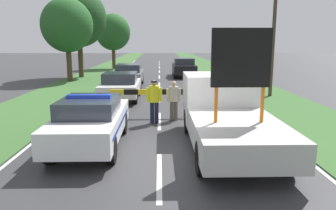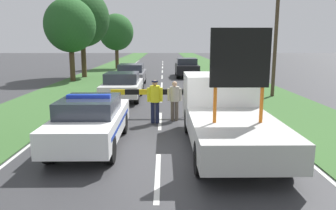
# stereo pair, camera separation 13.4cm
# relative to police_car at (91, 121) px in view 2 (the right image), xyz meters

# --- Properties ---
(ground_plane) EXTENTS (160.00, 160.00, 0.00)m
(ground_plane) POSITION_rel_police_car_xyz_m (2.02, -0.68, -0.79)
(ground_plane) COLOR #333335
(lane_markings) EXTENTS (7.96, 59.30, 0.01)m
(lane_markings) POSITION_rel_police_car_xyz_m (2.02, 14.90, -0.79)
(lane_markings) COLOR silver
(lane_markings) RESTS_ON ground
(grass_verge_left) EXTENTS (3.97, 120.00, 0.03)m
(grass_verge_left) POSITION_rel_police_car_xyz_m (-4.00, 19.32, -0.78)
(grass_verge_left) COLOR #38602D
(grass_verge_left) RESTS_ON ground
(grass_verge_right) EXTENTS (3.97, 120.00, 0.03)m
(grass_verge_right) POSITION_rel_police_car_xyz_m (8.03, 19.32, -0.78)
(grass_verge_right) COLOR #38602D
(grass_verge_right) RESTS_ON ground
(police_car) EXTENTS (1.79, 4.62, 1.59)m
(police_car) POSITION_rel_police_car_xyz_m (0.00, 0.00, 0.00)
(police_car) COLOR white
(police_car) RESTS_ON ground
(work_truck) EXTENTS (2.28, 5.77, 3.42)m
(work_truck) POSITION_rel_police_car_xyz_m (4.03, 0.15, 0.23)
(work_truck) COLOR white
(work_truck) RESTS_ON ground
(road_barrier) EXTENTS (3.51, 0.08, 1.15)m
(road_barrier) POSITION_rel_police_car_xyz_m (1.73, 3.95, 0.17)
(road_barrier) COLOR black
(road_barrier) RESTS_ON ground
(police_officer) EXTENTS (0.60, 0.38, 1.66)m
(police_officer) POSITION_rel_police_car_xyz_m (1.83, 2.81, 0.20)
(police_officer) COLOR #191E38
(police_officer) RESTS_ON ground
(pedestrian_civilian) EXTENTS (0.56, 0.36, 1.57)m
(pedestrian_civilian) POSITION_rel_police_car_xyz_m (2.59, 3.22, 0.13)
(pedestrian_civilian) COLOR brown
(pedestrian_civilian) RESTS_ON ground
(traffic_cone_near_police) EXTENTS (0.50, 0.50, 0.68)m
(traffic_cone_near_police) POSITION_rel_police_car_xyz_m (4.92, 3.57, -0.45)
(traffic_cone_near_police) COLOR black
(traffic_cone_near_police) RESTS_ON ground
(traffic_cone_centre_front) EXTENTS (0.39, 0.39, 0.54)m
(traffic_cone_centre_front) POSITION_rel_police_car_xyz_m (-1.12, 4.34, -0.52)
(traffic_cone_centre_front) COLOR black
(traffic_cone_centre_front) RESTS_ON ground
(traffic_cone_near_truck) EXTENTS (0.48, 0.48, 0.67)m
(traffic_cone_near_truck) POSITION_rel_police_car_xyz_m (3.80, 2.79, -0.46)
(traffic_cone_near_truck) COLOR black
(traffic_cone_near_truck) RESTS_ON ground
(queued_car_van_white) EXTENTS (1.94, 4.15, 1.47)m
(queued_car_van_white) POSITION_rel_police_car_xyz_m (-0.06, 8.05, -0.03)
(queued_car_van_white) COLOR silver
(queued_car_van_white) RESTS_ON ground
(queued_car_suv_grey) EXTENTS (1.87, 4.47, 1.54)m
(queued_car_suv_grey) POSITION_rel_police_car_xyz_m (-0.11, 13.47, 0.01)
(queued_car_suv_grey) COLOR slate
(queued_car_suv_grey) RESTS_ON ground
(queued_car_sedan_black) EXTENTS (1.91, 4.63, 1.65)m
(queued_car_sedan_black) POSITION_rel_police_car_xyz_m (4.19, 19.57, 0.05)
(queued_car_sedan_black) COLOR black
(queued_car_sedan_black) RESTS_ON ground
(roadside_tree_near_right) EXTENTS (4.63, 4.63, 7.48)m
(roadside_tree_near_right) POSITION_rel_police_car_xyz_m (-4.76, 19.17, 4.24)
(roadside_tree_near_right) COLOR #4C3823
(roadside_tree_near_right) RESTS_ON ground
(roadside_tree_mid_left) EXTENTS (3.91, 3.91, 6.36)m
(roadside_tree_mid_left) POSITION_rel_police_car_xyz_m (-5.00, 16.37, 3.49)
(roadside_tree_mid_left) COLOR #4C3823
(roadside_tree_mid_left) RESTS_ON ground
(roadside_tree_mid_right) EXTENTS (3.86, 3.86, 6.13)m
(roadside_tree_mid_right) POSITION_rel_police_car_xyz_m (-3.16, 28.17, 3.30)
(roadside_tree_mid_right) COLOR #4C3823
(roadside_tree_mid_right) RESTS_ON ground
(utility_pole) EXTENTS (1.20, 0.20, 8.10)m
(utility_pole) POSITION_rel_police_car_xyz_m (8.36, 8.90, 3.38)
(utility_pole) COLOR #473828
(utility_pole) RESTS_ON ground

